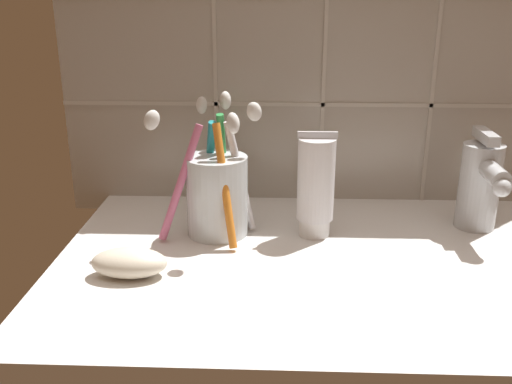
# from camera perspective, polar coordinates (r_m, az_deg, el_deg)

# --- Properties ---
(sink_counter) EXTENTS (0.57, 0.39, 0.02)m
(sink_counter) POSITION_cam_1_polar(r_m,az_deg,el_deg) (0.63, 6.12, -7.42)
(sink_counter) COLOR white
(sink_counter) RESTS_ON ground
(tile_wall_backsplash) EXTENTS (0.67, 0.02, 0.40)m
(tile_wall_backsplash) POSITION_cam_1_polar(r_m,az_deg,el_deg) (0.77, 5.72, 12.37)
(tile_wall_backsplash) COLOR #B7B2A8
(tile_wall_backsplash) RESTS_ON ground
(toothbrush_cup) EXTENTS (0.13, 0.13, 0.17)m
(toothbrush_cup) POSITION_cam_1_polar(r_m,az_deg,el_deg) (0.67, -3.93, 0.15)
(toothbrush_cup) COLOR silver
(toothbrush_cup) RESTS_ON sink_counter
(toothpaste_tube) EXTENTS (0.05, 0.04, 0.13)m
(toothpaste_tube) POSITION_cam_1_polar(r_m,az_deg,el_deg) (0.66, 6.40, 0.65)
(toothpaste_tube) COLOR white
(toothpaste_tube) RESTS_ON sink_counter
(sink_faucet) EXTENTS (0.05, 0.11, 0.12)m
(sink_faucet) POSITION_cam_1_polar(r_m,az_deg,el_deg) (0.73, 21.59, 0.83)
(sink_faucet) COLOR silver
(sink_faucet) RESTS_ON sink_counter
(soap_bar) EXTENTS (0.08, 0.04, 0.03)m
(soap_bar) POSITION_cam_1_polar(r_m,az_deg,el_deg) (0.59, -12.55, -6.93)
(soap_bar) COLOR silver
(soap_bar) RESTS_ON sink_counter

